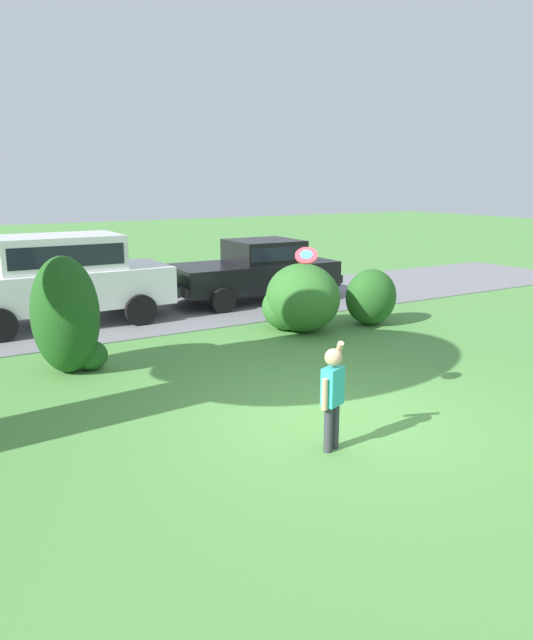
{
  "coord_description": "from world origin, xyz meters",
  "views": [
    {
      "loc": [
        -4.6,
        -5.84,
        3.03
      ],
      "look_at": [
        -0.33,
        1.3,
        1.1
      ],
      "focal_mm": 33.81,
      "sensor_mm": 36.0,
      "label": 1
    }
  ],
  "objects_px": {
    "parked_suv": "(61,275)",
    "frisbee": "(306,255)",
    "child_thrower": "(332,391)",
    "parked_sedan": "(256,268)"
  },
  "relations": [
    {
      "from": "child_thrower",
      "to": "parked_suv",
      "type": "bearing_deg",
      "value": 98.54
    },
    {
      "from": "parked_suv",
      "to": "child_thrower",
      "type": "relative_size",
      "value": 3.67
    },
    {
      "from": "parked_suv",
      "to": "child_thrower",
      "type": "bearing_deg",
      "value": -81.46
    },
    {
      "from": "parked_suv",
      "to": "frisbee",
      "type": "distance_m",
      "value": 7.26
    },
    {
      "from": "parked_sedan",
      "to": "parked_suv",
      "type": "distance_m",
      "value": 4.88
    },
    {
      "from": "parked_sedan",
      "to": "frisbee",
      "type": "height_order",
      "value": "frisbee"
    },
    {
      "from": "child_thrower",
      "to": "frisbee",
      "type": "xyz_separation_m",
      "value": [
        0.25,
        0.92,
        1.42
      ]
    },
    {
      "from": "parked_sedan",
      "to": "child_thrower",
      "type": "relative_size",
      "value": 3.45
    },
    {
      "from": "child_thrower",
      "to": "frisbee",
      "type": "distance_m",
      "value": 1.71
    },
    {
      "from": "parked_suv",
      "to": "frisbee",
      "type": "relative_size",
      "value": 14.78
    }
  ]
}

